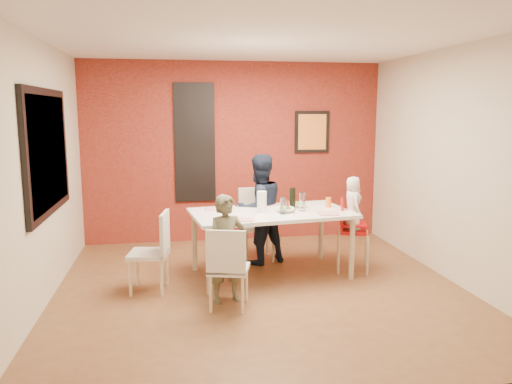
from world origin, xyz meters
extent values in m
plane|color=brown|center=(0.00, 0.00, 0.00)|extent=(4.50, 4.50, 0.00)
cube|color=silver|center=(0.00, 0.00, 2.70)|extent=(4.50, 4.50, 0.02)
cube|color=beige|center=(0.00, 2.25, 1.35)|extent=(4.50, 0.02, 2.70)
cube|color=beige|center=(0.00, -2.25, 1.35)|extent=(4.50, 0.02, 2.70)
cube|color=beige|center=(-2.25, 0.00, 1.35)|extent=(0.02, 4.50, 2.70)
cube|color=beige|center=(2.25, 0.00, 1.35)|extent=(0.02, 4.50, 2.70)
cube|color=maroon|center=(0.00, 2.23, 1.35)|extent=(4.50, 0.02, 2.70)
cube|color=black|center=(-2.22, 0.20, 1.55)|extent=(0.05, 1.70, 1.30)
cube|color=black|center=(-2.21, 0.20, 1.55)|extent=(0.02, 1.55, 1.15)
cube|color=silver|center=(-0.60, 2.21, 1.50)|extent=(0.55, 0.03, 1.70)
cube|color=black|center=(-0.60, 2.21, 1.50)|extent=(0.60, 0.03, 1.76)
cube|color=black|center=(1.20, 2.21, 1.65)|extent=(0.54, 0.03, 0.64)
cube|color=#FAA237|center=(1.20, 2.19, 1.65)|extent=(0.44, 0.01, 0.54)
cube|color=white|center=(0.21, 0.46, 0.76)|extent=(2.00, 1.28, 0.04)
cylinder|color=tan|center=(-0.58, -0.08, 0.37)|extent=(0.06, 0.06, 0.74)
cylinder|color=tan|center=(-0.69, 0.79, 0.37)|extent=(0.06, 0.06, 0.74)
cylinder|color=tan|center=(1.12, 0.14, 0.37)|extent=(0.06, 0.06, 0.74)
cylinder|color=tan|center=(1.00, 1.01, 0.37)|extent=(0.06, 0.06, 0.74)
cube|color=silver|center=(-0.41, -0.47, 0.40)|extent=(0.48, 0.48, 0.04)
cube|color=silver|center=(-0.46, -0.64, 0.62)|extent=(0.38, 0.14, 0.44)
cylinder|color=beige|center=(-0.21, -0.35, 0.19)|extent=(0.03, 0.03, 0.38)
cylinder|color=beige|center=(-0.30, -0.66, 0.19)|extent=(0.03, 0.03, 0.38)
cylinder|color=beige|center=(-0.52, -0.27, 0.19)|extent=(0.03, 0.03, 0.38)
cylinder|color=beige|center=(-0.60, -0.58, 0.19)|extent=(0.03, 0.03, 0.38)
cube|color=white|center=(0.16, 1.12, 0.45)|extent=(0.45, 0.45, 0.05)
cube|color=white|center=(0.15, 1.32, 0.69)|extent=(0.44, 0.05, 0.50)
cylinder|color=beige|center=(-0.02, 0.94, 0.21)|extent=(0.04, 0.04, 0.43)
cylinder|color=beige|center=(-0.03, 1.30, 0.21)|extent=(0.04, 0.04, 0.43)
cylinder|color=beige|center=(0.34, 0.95, 0.21)|extent=(0.04, 0.04, 0.43)
cylinder|color=beige|center=(0.33, 1.30, 0.21)|extent=(0.04, 0.04, 0.43)
cube|color=beige|center=(-1.22, 0.14, 0.42)|extent=(0.47, 0.47, 0.05)
cube|color=beige|center=(-1.04, 0.11, 0.65)|extent=(0.11, 0.41, 0.47)
cylinder|color=beige|center=(-1.36, 0.33, 0.20)|extent=(0.03, 0.03, 0.40)
cylinder|color=beige|center=(-1.03, 0.28, 0.20)|extent=(0.03, 0.03, 0.40)
cylinder|color=beige|center=(-1.42, 0.00, 0.20)|extent=(0.03, 0.03, 0.40)
cylinder|color=beige|center=(-1.09, -0.06, 0.20)|extent=(0.03, 0.03, 0.40)
cube|color=red|center=(1.25, 0.46, 0.50)|extent=(0.39, 0.39, 0.05)
cube|color=red|center=(1.11, 0.50, 0.71)|extent=(0.12, 0.30, 0.37)
cube|color=red|center=(1.25, 0.46, 0.59)|extent=(0.39, 0.39, 0.02)
cylinder|color=#BEAB8D|center=(1.36, 0.24, 0.24)|extent=(0.03, 0.03, 0.48)
cylinder|color=#BEAB8D|center=(1.03, 0.35, 0.24)|extent=(0.03, 0.03, 0.48)
cylinder|color=#BEAB8D|center=(1.47, 0.57, 0.24)|extent=(0.03, 0.03, 0.48)
cylinder|color=#BEAB8D|center=(1.14, 0.68, 0.24)|extent=(0.03, 0.03, 0.48)
imported|color=brown|center=(-0.41, -0.31, 0.56)|extent=(0.47, 0.37, 1.13)
imported|color=black|center=(0.16, 0.96, 0.71)|extent=(0.85, 0.76, 1.43)
imported|color=silver|center=(1.23, 0.46, 0.85)|extent=(0.21, 0.32, 0.65)
cube|color=silver|center=(-0.17, 0.05, 0.79)|extent=(0.23, 0.23, 0.01)
cube|color=white|center=(0.25, 0.88, 0.79)|extent=(0.26, 0.26, 0.01)
cube|color=white|center=(0.84, 0.21, 0.79)|extent=(0.27, 0.27, 0.01)
cube|color=white|center=(-0.46, 0.72, 0.79)|extent=(0.21, 0.21, 0.01)
imported|color=white|center=(0.37, 0.40, 0.81)|extent=(0.23, 0.23, 0.05)
imported|color=silver|center=(0.61, 0.68, 0.81)|extent=(0.24, 0.24, 0.05)
cylinder|color=black|center=(0.49, 0.52, 0.92)|extent=(0.07, 0.07, 0.27)
cylinder|color=silver|center=(0.31, 0.29, 0.88)|extent=(0.07, 0.07, 0.19)
cylinder|color=white|center=(0.58, 0.43, 0.89)|extent=(0.08, 0.08, 0.22)
cylinder|color=white|center=(0.09, 0.43, 0.91)|extent=(0.11, 0.11, 0.25)
cylinder|color=red|center=(0.41, 0.45, 0.84)|extent=(0.03, 0.03, 0.12)
cylinder|color=#336C24|center=(0.38, 0.46, 0.85)|extent=(0.03, 0.03, 0.13)
cylinder|color=brown|center=(0.37, 0.49, 0.86)|extent=(0.04, 0.04, 0.15)
cylinder|color=orange|center=(0.97, 0.61, 0.84)|extent=(0.07, 0.07, 0.12)
camera|label=1|loc=(-0.95, -5.26, 1.97)|focal=35.00mm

